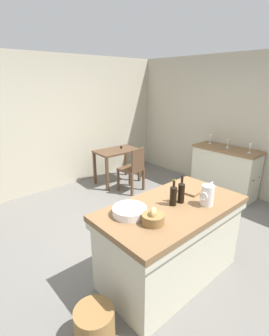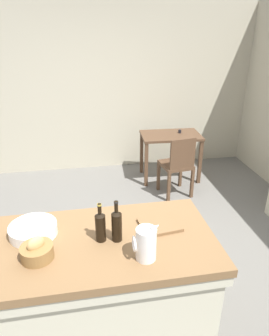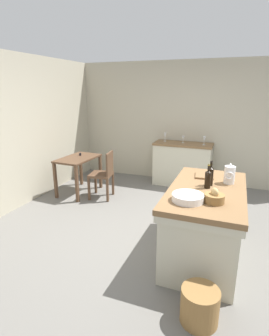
% 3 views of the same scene
% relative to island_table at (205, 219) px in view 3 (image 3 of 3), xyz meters
% --- Properties ---
extents(ground_plane, '(6.76, 6.76, 0.00)m').
position_rel_island_table_xyz_m(ground_plane, '(0.21, 0.67, -0.48)').
color(ground_plane, '#66635E').
extents(wall_back, '(5.32, 0.12, 2.60)m').
position_rel_island_table_xyz_m(wall_back, '(0.21, 3.27, 0.82)').
color(wall_back, '#B2AA93').
rests_on(wall_back, ground).
extents(wall_right, '(0.12, 5.20, 2.60)m').
position_rel_island_table_xyz_m(wall_right, '(2.81, 0.67, 0.82)').
color(wall_right, '#B2AA93').
rests_on(wall_right, ground).
extents(island_table, '(1.61, 0.86, 0.89)m').
position_rel_island_table_xyz_m(island_table, '(0.00, 0.00, 0.00)').
color(island_table, brown).
rests_on(island_table, ground).
extents(side_cabinet, '(0.52, 1.24, 0.92)m').
position_rel_island_table_xyz_m(side_cabinet, '(2.47, 0.76, -0.01)').
color(side_cabinet, brown).
rests_on(side_cabinet, ground).
extents(writing_desk, '(0.93, 0.61, 0.78)m').
position_rel_island_table_xyz_m(writing_desk, '(1.27, 2.59, 0.13)').
color(writing_desk, '#513826').
rests_on(writing_desk, ground).
extents(wooden_chair, '(0.46, 0.46, 0.90)m').
position_rel_island_table_xyz_m(wooden_chair, '(1.21, 2.00, 0.01)').
color(wooden_chair, '#513826').
rests_on(wooden_chair, ground).
extents(pitcher, '(0.17, 0.13, 0.26)m').
position_rel_island_table_xyz_m(pitcher, '(0.27, -0.23, 0.52)').
color(pitcher, white).
rests_on(pitcher, island_table).
extents(wash_bowl, '(0.33, 0.33, 0.08)m').
position_rel_island_table_xyz_m(wash_bowl, '(-0.46, 0.15, 0.45)').
color(wash_bowl, white).
rests_on(wash_bowl, island_table).
extents(bread_basket, '(0.21, 0.21, 0.16)m').
position_rel_island_table_xyz_m(bread_basket, '(-0.40, -0.11, 0.46)').
color(bread_basket, olive).
rests_on(bread_basket, island_table).
extents(cutting_board, '(0.31, 0.26, 0.02)m').
position_rel_island_table_xyz_m(cutting_board, '(0.45, 0.09, 0.42)').
color(cutting_board, brown).
rests_on(cutting_board, island_table).
extents(wine_bottle_dark, '(0.07, 0.07, 0.31)m').
position_rel_island_table_xyz_m(wine_bottle_dark, '(0.12, -0.01, 0.53)').
color(wine_bottle_dark, black).
rests_on(wine_bottle_dark, island_table).
extents(wine_bottle_amber, '(0.07, 0.07, 0.29)m').
position_rel_island_table_xyz_m(wine_bottle_amber, '(0.01, 0.00, 0.52)').
color(wine_bottle_amber, black).
rests_on(wine_bottle_amber, island_table).
extents(wine_glass_far_left, '(0.07, 0.07, 0.18)m').
position_rel_island_table_xyz_m(wine_glass_far_left, '(2.44, 0.34, 0.56)').
color(wine_glass_far_left, white).
rests_on(wine_glass_far_left, side_cabinet).
extents(wine_glass_left, '(0.07, 0.07, 0.15)m').
position_rel_island_table_xyz_m(wine_glass_left, '(2.49, 0.78, 0.55)').
color(wine_glass_left, white).
rests_on(wine_glass_left, side_cabinet).
extents(wine_glass_middle, '(0.07, 0.07, 0.19)m').
position_rel_island_table_xyz_m(wine_glass_middle, '(2.53, 1.18, 0.57)').
color(wine_glass_middle, white).
rests_on(wine_glass_middle, side_cabinet).
extents(wicker_hamper, '(0.34, 0.34, 0.33)m').
position_rel_island_table_xyz_m(wicker_hamper, '(-1.07, -0.10, -0.31)').
color(wicker_hamper, olive).
rests_on(wicker_hamper, ground).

